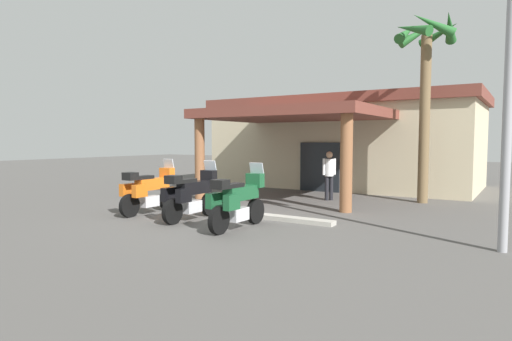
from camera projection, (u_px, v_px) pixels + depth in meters
ground_plane at (211, 218)px, 12.14m from camera, size 80.00×80.00×0.00m
motel_building at (344, 141)px, 20.72m from camera, size 12.20×11.28×4.17m
motorcycle_orange at (149, 190)px, 12.82m from camera, size 0.70×2.21×1.61m
motorcycle_black at (191, 195)px, 11.77m from camera, size 0.70×2.21×1.61m
motorcycle_green at (238, 201)px, 10.58m from camera, size 0.71×2.21×1.61m
pedestrian at (329, 172)px, 15.65m from camera, size 0.37×0.43×1.79m
palm_tree_near_portico at (426, 66)px, 14.77m from camera, size 2.14×2.27×6.50m
roadside_sign at (512, 4)px, 8.10m from camera, size 1.40×0.18×7.16m
curb_strip at (220, 211)px, 12.91m from camera, size 7.29×0.36×0.12m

